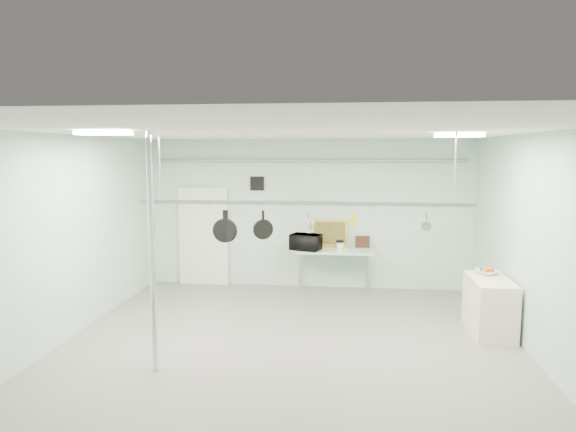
# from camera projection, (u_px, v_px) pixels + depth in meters

# --- Properties ---
(floor) EXTENTS (8.00, 8.00, 0.00)m
(floor) POSITION_uv_depth(u_px,v_px,m) (286.00, 358.00, 7.33)
(floor) COLOR gray
(floor) RESTS_ON ground
(ceiling) EXTENTS (7.00, 8.00, 0.02)m
(ceiling) POSITION_uv_depth(u_px,v_px,m) (286.00, 132.00, 6.93)
(ceiling) COLOR silver
(ceiling) RESTS_ON back_wall
(back_wall) EXTENTS (7.00, 0.02, 3.20)m
(back_wall) POSITION_uv_depth(u_px,v_px,m) (308.00, 214.00, 11.06)
(back_wall) COLOR #9FBFB1
(back_wall) RESTS_ON floor
(right_wall) EXTENTS (0.02, 8.00, 3.20)m
(right_wall) POSITION_uv_depth(u_px,v_px,m) (549.00, 253.00, 6.74)
(right_wall) COLOR #9FBFB1
(right_wall) RESTS_ON floor
(door) EXTENTS (1.10, 0.10, 2.20)m
(door) POSITION_uv_depth(u_px,v_px,m) (204.00, 237.00, 11.34)
(door) COLOR silver
(door) RESTS_ON floor
(wall_vent) EXTENTS (0.30, 0.04, 0.30)m
(wall_vent) POSITION_uv_depth(u_px,v_px,m) (257.00, 183.00, 11.09)
(wall_vent) COLOR black
(wall_vent) RESTS_ON back_wall
(conduit_pipe) EXTENTS (6.60, 0.07, 0.07)m
(conduit_pipe) POSITION_uv_depth(u_px,v_px,m) (308.00, 160.00, 10.83)
(conduit_pipe) COLOR gray
(conduit_pipe) RESTS_ON back_wall
(chrome_pole) EXTENTS (0.08, 0.08, 3.20)m
(chrome_pole) POSITION_uv_depth(u_px,v_px,m) (152.00, 254.00, 6.73)
(chrome_pole) COLOR silver
(chrome_pole) RESTS_ON floor
(prep_table) EXTENTS (1.60, 0.70, 0.91)m
(prep_table) POSITION_uv_depth(u_px,v_px,m) (335.00, 253.00, 10.71)
(prep_table) COLOR #A6C4B4
(prep_table) RESTS_ON floor
(side_cabinet) EXTENTS (0.60, 1.20, 0.90)m
(side_cabinet) POSITION_uv_depth(u_px,v_px,m) (489.00, 306.00, 8.30)
(side_cabinet) COLOR silver
(side_cabinet) RESTS_ON floor
(pot_rack) EXTENTS (4.80, 0.06, 1.00)m
(pot_rack) POSITION_uv_depth(u_px,v_px,m) (302.00, 201.00, 7.33)
(pot_rack) COLOR #B7B7BC
(pot_rack) RESTS_ON ceiling
(light_panel_left) EXTENTS (0.65, 0.30, 0.05)m
(light_panel_left) POSITION_uv_depth(u_px,v_px,m) (104.00, 133.00, 6.40)
(light_panel_left) COLOR white
(light_panel_left) RESTS_ON ceiling
(light_panel_right) EXTENTS (0.65, 0.30, 0.05)m
(light_panel_right) POSITION_uv_depth(u_px,v_px,m) (459.00, 135.00, 7.26)
(light_panel_right) COLOR white
(light_panel_right) RESTS_ON ceiling
(microwave) EXTENTS (0.69, 0.57, 0.33)m
(microwave) POSITION_uv_depth(u_px,v_px,m) (306.00, 242.00, 10.63)
(microwave) COLOR black
(microwave) RESTS_ON prep_table
(coffee_canister) EXTENTS (0.15, 0.15, 0.18)m
(coffee_canister) POSITION_uv_depth(u_px,v_px,m) (340.00, 247.00, 10.54)
(coffee_canister) COLOR silver
(coffee_canister) RESTS_ON prep_table
(painting_large) EXTENTS (0.79, 0.18, 0.58)m
(painting_large) POSITION_uv_depth(u_px,v_px,m) (330.00, 233.00, 10.97)
(painting_large) COLOR gold
(painting_large) RESTS_ON prep_table
(painting_small) EXTENTS (0.30, 0.09, 0.25)m
(painting_small) POSITION_uv_depth(u_px,v_px,m) (363.00, 242.00, 10.91)
(painting_small) COLOR black
(painting_small) RESTS_ON prep_table
(fruit_bowl) EXTENTS (0.45, 0.45, 0.08)m
(fruit_bowl) POSITION_uv_depth(u_px,v_px,m) (487.00, 272.00, 8.52)
(fruit_bowl) COLOR silver
(fruit_bowl) RESTS_ON side_cabinet
(skillet_left) EXTENTS (0.35, 0.07, 0.47)m
(skillet_left) POSITION_uv_depth(u_px,v_px,m) (224.00, 226.00, 7.50)
(skillet_left) COLOR black
(skillet_left) RESTS_ON pot_rack
(skillet_mid) EXTENTS (0.34, 0.16, 0.46)m
(skillet_mid) POSITION_uv_depth(u_px,v_px,m) (227.00, 226.00, 7.50)
(skillet_mid) COLOR black
(skillet_mid) RESTS_ON pot_rack
(skillet_right) EXTENTS (0.30, 0.16, 0.41)m
(skillet_right) POSITION_uv_depth(u_px,v_px,m) (263.00, 225.00, 7.43)
(skillet_right) COLOR black
(skillet_right) RESTS_ON pot_rack
(whisk) EXTENTS (0.21, 0.21, 0.33)m
(whisk) POSITION_uv_depth(u_px,v_px,m) (309.00, 223.00, 7.35)
(whisk) COLOR silver
(whisk) RESTS_ON pot_rack
(grater) EXTENTS (0.09, 0.02, 0.23)m
(grater) POSITION_uv_depth(u_px,v_px,m) (354.00, 220.00, 7.28)
(grater) COLOR gold
(grater) RESTS_ON pot_rack
(saucepan) EXTENTS (0.15, 0.12, 0.26)m
(saucepan) POSITION_uv_depth(u_px,v_px,m) (426.00, 222.00, 7.16)
(saucepan) COLOR #A4A4A9
(saucepan) RESTS_ON pot_rack
(fruit_cluster) EXTENTS (0.24, 0.24, 0.09)m
(fruit_cluster) POSITION_uv_depth(u_px,v_px,m) (487.00, 270.00, 8.52)
(fruit_cluster) COLOR #B11E10
(fruit_cluster) RESTS_ON fruit_bowl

